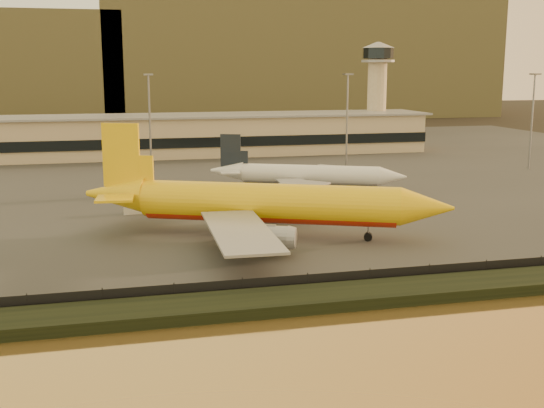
{
  "coord_description": "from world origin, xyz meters",
  "views": [
    {
      "loc": [
        -21.03,
        -88.25,
        26.55
      ],
      "look_at": [
        3.76,
        12.0,
        6.14
      ],
      "focal_mm": 45.0,
      "sensor_mm": 36.0,
      "label": 1
    }
  ],
  "objects": [
    {
      "name": "ground",
      "position": [
        0.0,
        0.0,
        0.0
      ],
      "size": [
        900.0,
        900.0,
        0.0
      ],
      "primitive_type": "plane",
      "color": "black",
      "rests_on": "ground"
    },
    {
      "name": "embankment",
      "position": [
        0.0,
        -17.0,
        0.7
      ],
      "size": [
        320.0,
        7.0,
        1.4
      ],
      "primitive_type": "cube",
      "color": "black",
      "rests_on": "ground"
    },
    {
      "name": "tarmac",
      "position": [
        0.0,
        95.0,
        0.1
      ],
      "size": [
        320.0,
        220.0,
        0.2
      ],
      "primitive_type": "cube",
      "color": "#2D2D2D",
      "rests_on": "ground"
    },
    {
      "name": "perimeter_fence",
      "position": [
        0.0,
        -13.0,
        1.3
      ],
      "size": [
        300.0,
        0.05,
        2.2
      ],
      "primitive_type": "cube",
      "color": "black",
      "rests_on": "tarmac"
    },
    {
      "name": "terminal_building",
      "position": [
        -14.52,
        125.55,
        6.25
      ],
      "size": [
        202.0,
        25.0,
        12.6
      ],
      "color": "tan",
      "rests_on": "tarmac"
    },
    {
      "name": "control_tower",
      "position": [
        70.0,
        131.0,
        21.66
      ],
      "size": [
        11.2,
        11.2,
        35.5
      ],
      "color": "tan",
      "rests_on": "tarmac"
    },
    {
      "name": "apron_light_masts",
      "position": [
        15.0,
        75.0,
        15.7
      ],
      "size": [
        152.2,
        12.2,
        25.4
      ],
      "color": "slate",
      "rests_on": "tarmac"
    },
    {
      "name": "distant_hills",
      "position": [
        -20.74,
        340.0,
        31.39
      ],
      "size": [
        470.0,
        160.0,
        70.0
      ],
      "color": "brown",
      "rests_on": "ground"
    },
    {
      "name": "dhl_cargo_jet",
      "position": [
        3.08,
        15.53,
        5.53
      ],
      "size": [
        56.83,
        53.84,
        17.87
      ],
      "rotation": [
        0.0,
        0.0,
        -0.42
      ],
      "color": "yellow",
      "rests_on": "tarmac"
    },
    {
      "name": "white_narrowbody_jet",
      "position": [
        21.58,
        52.58,
        3.91
      ],
      "size": [
        40.98,
        38.73,
        12.41
      ],
      "rotation": [
        0.0,
        0.0,
        -0.42
      ],
      "color": "silver",
      "rests_on": "tarmac"
    },
    {
      "name": "gse_vehicle_yellow",
      "position": [
        8.3,
        33.54,
        1.07
      ],
      "size": [
        4.2,
        2.85,
        1.73
      ],
      "primitive_type": "cube",
      "rotation": [
        0.0,
        0.0,
        0.32
      ],
      "color": "yellow",
      "rests_on": "tarmac"
    },
    {
      "name": "gse_vehicle_white",
      "position": [
        -16.02,
        38.41,
        1.14
      ],
      "size": [
        4.19,
        1.89,
        1.88
      ],
      "primitive_type": "cube",
      "rotation": [
        0.0,
        0.0,
        0.0
      ],
      "color": "silver",
      "rests_on": "tarmac"
    }
  ]
}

